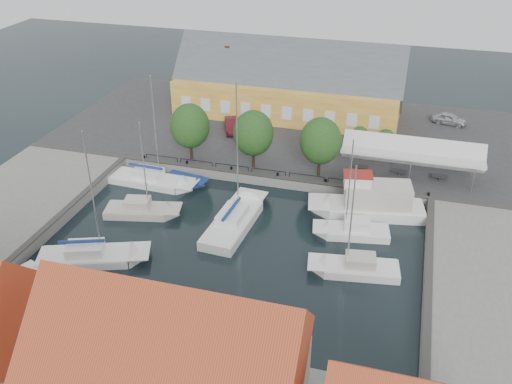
% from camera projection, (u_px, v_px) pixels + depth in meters
% --- Properties ---
extents(ground, '(140.00, 140.00, 0.00)m').
position_uv_depth(ground, '(237.00, 239.00, 50.46)').
color(ground, black).
rests_on(ground, ground).
extents(north_quay, '(56.00, 26.00, 1.00)m').
position_uv_depth(north_quay, '(294.00, 133.00, 69.46)').
color(north_quay, '#2D2D30').
rests_on(north_quay, ground).
extents(west_quay, '(12.00, 24.00, 1.00)m').
position_uv_depth(west_quay, '(9.00, 210.00, 53.79)').
color(west_quay, slate).
rests_on(west_quay, ground).
extents(east_quay, '(12.00, 24.00, 1.00)m').
position_uv_depth(east_quay, '(505.00, 292.00, 43.28)').
color(east_quay, slate).
rests_on(east_quay, ground).
extents(quay_edge_fittings, '(56.00, 24.72, 0.40)m').
position_uv_depth(quay_edge_fittings, '(253.00, 202.00, 53.90)').
color(quay_edge_fittings, '#383533').
rests_on(quay_edge_fittings, north_quay).
extents(warehouse, '(28.56, 14.00, 9.55)m').
position_uv_depth(warehouse, '(284.00, 86.00, 72.63)').
color(warehouse, '#BF832E').
rests_on(warehouse, north_quay).
extents(tent_canopy, '(14.00, 4.00, 2.83)m').
position_uv_depth(tent_canopy, '(412.00, 152.00, 57.44)').
color(tent_canopy, silver).
rests_on(tent_canopy, north_quay).
extents(quay_trees, '(18.20, 4.20, 6.30)m').
position_uv_depth(quay_trees, '(253.00, 133.00, 58.58)').
color(quay_trees, black).
rests_on(quay_trees, north_quay).
extents(car_silver, '(4.42, 2.61, 1.41)m').
position_uv_depth(car_silver, '(450.00, 119.00, 70.33)').
color(car_silver, '#B8BAC1').
rests_on(car_silver, north_quay).
extents(car_red, '(3.10, 4.70, 1.46)m').
position_uv_depth(car_red, '(232.00, 125.00, 68.49)').
color(car_red, '#52121D').
rests_on(car_red, north_quay).
extents(center_sailboat, '(3.70, 10.50, 13.94)m').
position_uv_depth(center_sailboat, '(234.00, 222.00, 52.13)').
color(center_sailboat, white).
rests_on(center_sailboat, ground).
extents(trawler, '(11.31, 5.13, 5.00)m').
position_uv_depth(trawler, '(371.00, 205.00, 53.63)').
color(trawler, white).
rests_on(trawler, ground).
extents(east_boat_a, '(7.10, 3.42, 9.92)m').
position_uv_depth(east_boat_a, '(353.00, 233.00, 50.82)').
color(east_boat_a, white).
rests_on(east_boat_a, ground).
extents(east_boat_b, '(7.68, 3.52, 10.28)m').
position_uv_depth(east_boat_b, '(356.00, 270.00, 46.11)').
color(east_boat_b, white).
rests_on(east_boat_b, ground).
extents(west_boat_a, '(9.54, 3.04, 12.34)m').
position_uv_depth(west_boat_a, '(152.00, 182.00, 59.15)').
color(west_boat_a, white).
rests_on(west_boat_a, ground).
extents(west_boat_b, '(7.51, 3.94, 10.02)m').
position_uv_depth(west_boat_b, '(141.00, 212.00, 53.93)').
color(west_boat_b, '#BBB5A8').
rests_on(west_boat_b, ground).
extents(west_boat_d, '(9.59, 5.82, 12.33)m').
position_uv_depth(west_boat_d, '(91.00, 258.00, 47.51)').
color(west_boat_d, white).
rests_on(west_boat_d, ground).
extents(launch_sw, '(5.60, 3.80, 0.98)m').
position_uv_depth(launch_sw, '(39.00, 281.00, 45.10)').
color(launch_sw, white).
rests_on(launch_sw, ground).
extents(launch_nw, '(4.98, 2.66, 0.88)m').
position_uv_depth(launch_nw, '(185.00, 181.00, 59.69)').
color(launch_nw, navy).
rests_on(launch_nw, ground).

